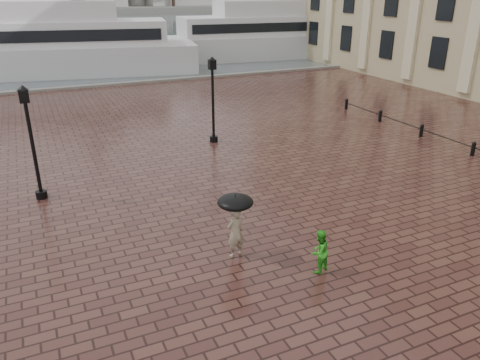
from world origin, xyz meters
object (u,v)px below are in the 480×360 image
Objects in this scene: child_pedestrian at (319,251)px; ferry_far at (271,34)px; adult_pedestrian at (235,232)px; street_lamps at (50,109)px; ferry_near at (46,45)px.

child_pedestrian is 0.05× the size of ferry_far.
child_pedestrian is (1.89, -1.82, -0.15)m from adult_pedestrian.
ferry_near reaches higher than street_lamps.
adult_pedestrian is 0.06× the size of ferry_far.
adult_pedestrian reaches higher than child_pedestrian.
adult_pedestrian is 2.63m from child_pedestrian.
ferry_far reaches higher than child_pedestrian.
adult_pedestrian is at bearing -63.20° from child_pedestrian.
street_lamps is 0.54× the size of ferry_near.
street_lamps is at bearing -82.09° from ferry_near.
adult_pedestrian is at bearing -113.79° from ferry_far.
child_pedestrian is 0.05× the size of ferry_near.
ferry_far reaches higher than street_lamps.
street_lamps is 37.03m from ferry_far.
ferry_near reaches higher than child_pedestrian.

